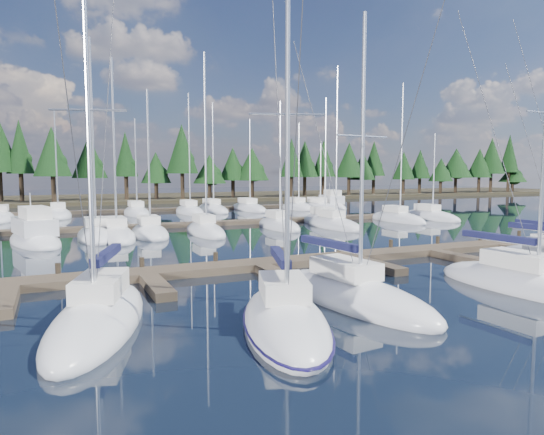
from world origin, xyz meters
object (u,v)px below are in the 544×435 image
front_sailboat_1 (285,321)px  front_sailboat_2 (352,296)px  motor_yacht_left (35,237)px  motor_yacht_right (331,205)px  main_dock (354,259)px  front_sailboat_0 (99,318)px  front_sailboat_3 (526,285)px

front_sailboat_1 → front_sailboat_2: 4.37m
front_sailboat_1 → front_sailboat_2: (3.94, 1.89, -0.01)m
front_sailboat_2 → motor_yacht_left: size_ratio=1.27×
front_sailboat_1 → front_sailboat_2: size_ratio=1.07×
motor_yacht_left → front_sailboat_2: bearing=-62.4°
motor_yacht_right → motor_yacht_left: bearing=-150.8°
main_dock → motor_yacht_left: 23.78m
front_sailboat_0 → motor_yacht_right: bearing=50.7°
front_sailboat_0 → front_sailboat_1: 6.43m
front_sailboat_1 → motor_yacht_left: size_ratio=1.35×
front_sailboat_3 → motor_yacht_right: 50.56m
front_sailboat_2 → motor_yacht_left: (-12.33, 23.64, 0.23)m
main_dock → front_sailboat_1: size_ratio=3.39×
front_sailboat_2 → motor_yacht_right: front_sailboat_2 is taller
front_sailboat_1 → front_sailboat_0: bearing=153.3°
motor_yacht_left → main_dock: bearing=-42.8°
front_sailboat_2 → motor_yacht_right: 52.73m
front_sailboat_3 → front_sailboat_2: bearing=169.0°
main_dock → front_sailboat_0: 16.16m
motor_yacht_left → front_sailboat_1: bearing=-71.8°
front_sailboat_1 → motor_yacht_right: front_sailboat_1 is taller
front_sailboat_0 → front_sailboat_3: size_ratio=0.93×
front_sailboat_0 → motor_yacht_left: size_ratio=1.38×
front_sailboat_3 → motor_yacht_left: 32.55m
front_sailboat_2 → front_sailboat_3: front_sailboat_3 is taller
main_dock → front_sailboat_3: 9.60m
front_sailboat_0 → motor_yacht_right: size_ratio=1.42×
main_dock → motor_yacht_left: size_ratio=4.58×
front_sailboat_2 → front_sailboat_1: bearing=-154.4°
main_dock → motor_yacht_right: (21.59, 37.99, 0.29)m
main_dock → front_sailboat_3: size_ratio=3.10×
front_sailboat_1 → front_sailboat_3: size_ratio=0.91×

